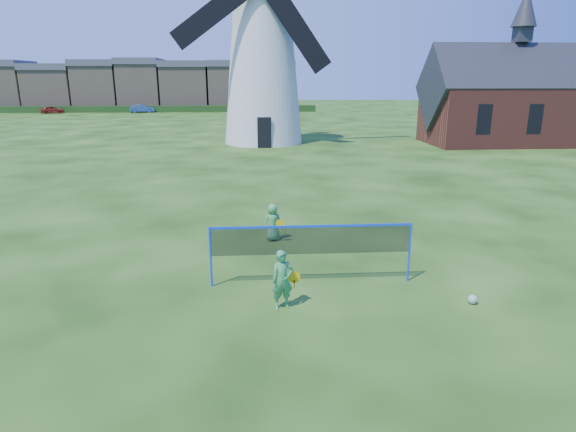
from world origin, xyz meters
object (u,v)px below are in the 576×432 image
(player_boy, at_px, (273,222))
(badminton_net, at_px, (312,241))
(chapel, at_px, (514,102))
(player_girl, at_px, (283,280))
(play_ball, at_px, (473,299))
(car_left, at_px, (52,110))
(car_right, at_px, (142,108))
(windmill, at_px, (263,58))

(player_boy, bearing_deg, badminton_net, 86.91)
(chapel, xyz_separation_m, player_girl, (-19.81, -27.54, -2.59))
(player_boy, relative_size, play_ball, 5.47)
(player_boy, height_order, car_left, player_boy)
(chapel, height_order, car_right, chapel)
(player_girl, bearing_deg, car_left, 99.99)
(player_boy, bearing_deg, windmill, -107.04)
(chapel, xyz_separation_m, play_ball, (-15.41, -27.63, -3.16))
(player_boy, bearing_deg, car_left, -79.85)
(player_girl, relative_size, player_boy, 1.14)
(badminton_net, relative_size, car_left, 1.55)
(player_girl, bearing_deg, play_ball, -16.40)
(windmill, height_order, play_ball, windmill)
(chapel, relative_size, play_ball, 62.48)
(player_boy, height_order, play_ball, player_boy)
(badminton_net, relative_size, player_boy, 4.20)
(badminton_net, distance_m, car_right, 68.63)
(badminton_net, bearing_deg, player_boy, 103.54)
(chapel, distance_m, play_ball, 31.80)
(badminton_net, bearing_deg, chapel, 54.07)
(player_girl, bearing_deg, chapel, 39.14)
(windmill, distance_m, car_right, 42.42)
(windmill, xyz_separation_m, play_ball, (4.25, -29.50, -6.44))
(player_girl, height_order, player_boy, player_girl)
(car_left, bearing_deg, chapel, -151.82)
(chapel, relative_size, badminton_net, 2.72)
(player_girl, bearing_deg, badminton_net, 43.38)
(player_boy, xyz_separation_m, car_right, (-17.85, 62.57, 0.01))
(chapel, bearing_deg, badminton_net, -125.93)
(chapel, bearing_deg, windmill, 174.57)
(chapel, bearing_deg, play_ball, -119.15)
(player_boy, relative_size, car_left, 0.37)
(windmill, xyz_separation_m, car_left, (-31.04, 36.51, -5.99))
(badminton_net, distance_m, player_girl, 1.59)
(badminton_net, xyz_separation_m, player_girl, (-0.80, -1.30, -0.46))
(player_girl, distance_m, play_ball, 4.43)
(car_left, xyz_separation_m, car_right, (13.01, 1.42, 0.06))
(windmill, relative_size, play_ball, 84.90)
(chapel, bearing_deg, car_right, 133.44)
(player_boy, xyz_separation_m, play_ball, (4.43, -4.87, -0.49))
(car_right, bearing_deg, car_left, 86.41)
(car_right, bearing_deg, player_girl, -174.95)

